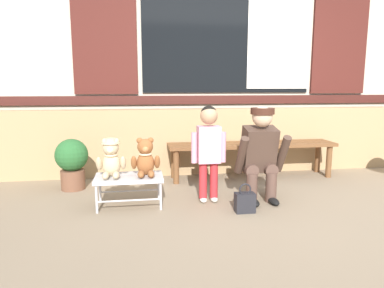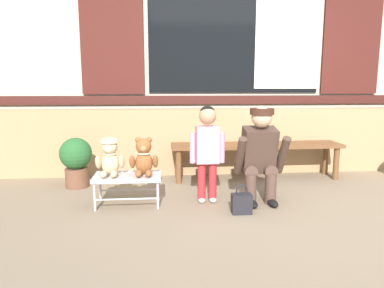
{
  "view_description": "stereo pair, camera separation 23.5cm",
  "coord_description": "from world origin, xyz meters",
  "px_view_note": "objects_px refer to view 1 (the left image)",
  "views": [
    {
      "loc": [
        -1.27,
        -3.09,
        1.15
      ],
      "look_at": [
        -0.72,
        0.45,
        0.55
      ],
      "focal_mm": 32.76,
      "sensor_mm": 36.0,
      "label": 1
    },
    {
      "loc": [
        -1.03,
        -3.12,
        1.15
      ],
      "look_at": [
        -0.72,
        0.45,
        0.55
      ],
      "focal_mm": 32.76,
      "sensor_mm": 36.0,
      "label": 2
    }
  ],
  "objects_px": {
    "teddy_bear_plain": "(145,158)",
    "handbag_on_ground": "(245,202)",
    "child_standing": "(209,143)",
    "potted_plant": "(72,161)",
    "adult_crouching": "(261,153)",
    "small_display_bench": "(129,179)",
    "teddy_bear_with_hat": "(111,159)",
    "wooden_bench_long": "(252,148)"
  },
  "relations": [
    {
      "from": "teddy_bear_plain",
      "to": "handbag_on_ground",
      "type": "relative_size",
      "value": 1.34
    },
    {
      "from": "child_standing",
      "to": "potted_plant",
      "type": "bearing_deg",
      "value": 155.56
    },
    {
      "from": "potted_plant",
      "to": "adult_crouching",
      "type": "bearing_deg",
      "value": -18.88
    },
    {
      "from": "teddy_bear_plain",
      "to": "handbag_on_ground",
      "type": "bearing_deg",
      "value": -20.26
    },
    {
      "from": "small_display_bench",
      "to": "potted_plant",
      "type": "xyz_separation_m",
      "value": [
        -0.64,
        0.67,
        0.06
      ]
    },
    {
      "from": "teddy_bear_with_hat",
      "to": "handbag_on_ground",
      "type": "distance_m",
      "value": 1.31
    },
    {
      "from": "child_standing",
      "to": "potted_plant",
      "type": "distance_m",
      "value": 1.58
    },
    {
      "from": "child_standing",
      "to": "adult_crouching",
      "type": "xyz_separation_m",
      "value": [
        0.53,
        -0.02,
        -0.11
      ]
    },
    {
      "from": "wooden_bench_long",
      "to": "teddy_bear_with_hat",
      "type": "relative_size",
      "value": 5.78
    },
    {
      "from": "teddy_bear_plain",
      "to": "child_standing",
      "type": "distance_m",
      "value": 0.63
    },
    {
      "from": "child_standing",
      "to": "potted_plant",
      "type": "xyz_separation_m",
      "value": [
        -1.42,
        0.64,
        -0.27
      ]
    },
    {
      "from": "adult_crouching",
      "to": "potted_plant",
      "type": "height_order",
      "value": "adult_crouching"
    },
    {
      "from": "teddy_bear_with_hat",
      "to": "handbag_on_ground",
      "type": "bearing_deg",
      "value": -15.21
    },
    {
      "from": "wooden_bench_long",
      "to": "handbag_on_ground",
      "type": "xyz_separation_m",
      "value": [
        -0.45,
        -1.19,
        -0.28
      ]
    },
    {
      "from": "child_standing",
      "to": "adult_crouching",
      "type": "bearing_deg",
      "value": -2.26
    },
    {
      "from": "small_display_bench",
      "to": "child_standing",
      "type": "distance_m",
      "value": 0.84
    },
    {
      "from": "handbag_on_ground",
      "to": "potted_plant",
      "type": "xyz_separation_m",
      "value": [
        -1.69,
        0.99,
        0.23
      ]
    },
    {
      "from": "teddy_bear_plain",
      "to": "handbag_on_ground",
      "type": "height_order",
      "value": "teddy_bear_plain"
    },
    {
      "from": "wooden_bench_long",
      "to": "adult_crouching",
      "type": "relative_size",
      "value": 2.21
    },
    {
      "from": "wooden_bench_long",
      "to": "handbag_on_ground",
      "type": "height_order",
      "value": "wooden_bench_long"
    },
    {
      "from": "small_display_bench",
      "to": "teddy_bear_with_hat",
      "type": "xyz_separation_m",
      "value": [
        -0.16,
        0.0,
        0.21
      ]
    },
    {
      "from": "small_display_bench",
      "to": "potted_plant",
      "type": "relative_size",
      "value": 1.12
    },
    {
      "from": "teddy_bear_plain",
      "to": "child_standing",
      "type": "height_order",
      "value": "child_standing"
    },
    {
      "from": "child_standing",
      "to": "wooden_bench_long",
      "type": "bearing_deg",
      "value": 49.18
    },
    {
      "from": "wooden_bench_long",
      "to": "small_display_bench",
      "type": "height_order",
      "value": "wooden_bench_long"
    },
    {
      "from": "teddy_bear_plain",
      "to": "handbag_on_ground",
      "type": "distance_m",
      "value": 1.02
    },
    {
      "from": "adult_crouching",
      "to": "handbag_on_ground",
      "type": "height_order",
      "value": "adult_crouching"
    },
    {
      "from": "potted_plant",
      "to": "wooden_bench_long",
      "type": "bearing_deg",
      "value": 5.15
    },
    {
      "from": "wooden_bench_long",
      "to": "child_standing",
      "type": "bearing_deg",
      "value": -130.82
    },
    {
      "from": "wooden_bench_long",
      "to": "adult_crouching",
      "type": "xyz_separation_m",
      "value": [
        -0.2,
        -0.86,
        0.11
      ]
    },
    {
      "from": "child_standing",
      "to": "potted_plant",
      "type": "relative_size",
      "value": 1.68
    },
    {
      "from": "wooden_bench_long",
      "to": "teddy_bear_with_hat",
      "type": "xyz_separation_m",
      "value": [
        -1.66,
        -0.86,
        0.1
      ]
    },
    {
      "from": "small_display_bench",
      "to": "potted_plant",
      "type": "distance_m",
      "value": 0.92
    },
    {
      "from": "small_display_bench",
      "to": "adult_crouching",
      "type": "xyz_separation_m",
      "value": [
        1.3,
        0.0,
        0.21
      ]
    },
    {
      "from": "child_standing",
      "to": "handbag_on_ground",
      "type": "relative_size",
      "value": 3.52
    },
    {
      "from": "child_standing",
      "to": "adult_crouching",
      "type": "distance_m",
      "value": 0.54
    },
    {
      "from": "wooden_bench_long",
      "to": "small_display_bench",
      "type": "xyz_separation_m",
      "value": [
        -1.5,
        -0.86,
        -0.11
      ]
    },
    {
      "from": "adult_crouching",
      "to": "handbag_on_ground",
      "type": "xyz_separation_m",
      "value": [
        -0.25,
        -0.33,
        -0.38
      ]
    },
    {
      "from": "handbag_on_ground",
      "to": "teddy_bear_with_hat",
      "type": "bearing_deg",
      "value": 164.79
    },
    {
      "from": "teddy_bear_with_hat",
      "to": "handbag_on_ground",
      "type": "relative_size",
      "value": 1.34
    },
    {
      "from": "teddy_bear_with_hat",
      "to": "potted_plant",
      "type": "xyz_separation_m",
      "value": [
        -0.48,
        0.66,
        -0.15
      ]
    },
    {
      "from": "teddy_bear_with_hat",
      "to": "child_standing",
      "type": "relative_size",
      "value": 0.38
    }
  ]
}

